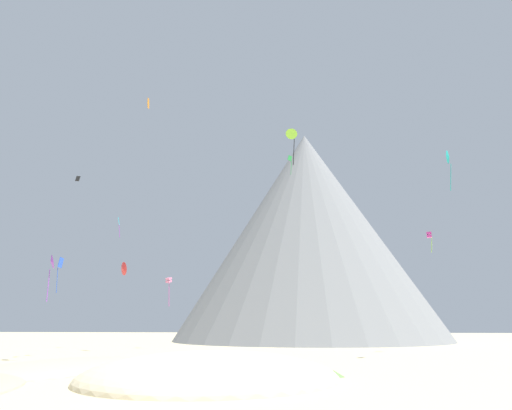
# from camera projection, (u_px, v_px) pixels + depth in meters

# --- Properties ---
(ground_plane) EXTENTS (400.00, 400.00, 0.00)m
(ground_plane) POSITION_uv_depth(u_px,v_px,m) (159.00, 406.00, 24.48)
(ground_plane) COLOR beige
(dune_foreground_left) EXTENTS (27.78, 27.96, 4.33)m
(dune_foreground_left) POSITION_uv_depth(u_px,v_px,m) (210.00, 381.00, 35.46)
(dune_foreground_left) COLOR beige
(dune_foreground_left) RESTS_ON ground_plane
(dune_midground) EXTENTS (17.87, 28.21, 1.75)m
(dune_midground) POSITION_uv_depth(u_px,v_px,m) (60.00, 370.00, 43.82)
(dune_midground) COLOR #CCBA8E
(dune_midground) RESTS_ON ground_plane
(bush_scatter_east) EXTENTS (1.43, 1.43, 0.49)m
(bush_scatter_east) POSITION_uv_depth(u_px,v_px,m) (292.00, 366.00, 44.53)
(bush_scatter_east) COLOR #477238
(bush_scatter_east) RESTS_ON ground_plane
(bush_far_right) EXTENTS (2.26, 2.26, 0.52)m
(bush_far_right) POSITION_uv_depth(u_px,v_px,m) (334.00, 374.00, 37.97)
(bush_far_right) COLOR #668C4C
(bush_far_right) RESTS_ON ground_plane
(bush_low_patch) EXTENTS (1.50, 1.50, 0.87)m
(bush_low_patch) POSITION_uv_depth(u_px,v_px,m) (220.00, 376.00, 34.63)
(bush_low_patch) COLOR #668C4C
(bush_low_patch) RESTS_ON ground_plane
(rock_massif) EXTENTS (91.60, 91.60, 54.53)m
(rock_massif) POSITION_uv_depth(u_px,v_px,m) (307.00, 235.00, 122.06)
(rock_massif) COLOR slate
(rock_massif) RESTS_ON ground_plane
(kite_black_high) EXTENTS (0.68, 0.35, 0.97)m
(kite_black_high) POSITION_uv_depth(u_px,v_px,m) (78.00, 179.00, 73.77)
(kite_black_high) COLOR black
(kite_red_low) EXTENTS (1.86, 1.88, 2.15)m
(kite_red_low) POSITION_uv_depth(u_px,v_px,m) (123.00, 269.00, 75.38)
(kite_red_low) COLOR red
(kite_teal_mid) EXTENTS (1.12, 1.71, 5.52)m
(kite_teal_mid) POSITION_uv_depth(u_px,v_px,m) (449.00, 158.00, 60.73)
(kite_teal_mid) COLOR teal
(kite_orange_high) EXTENTS (0.13, 0.72, 1.44)m
(kite_orange_high) POSITION_uv_depth(u_px,v_px,m) (148.00, 103.00, 65.87)
(kite_orange_high) COLOR orange
(kite_lime_mid) EXTENTS (1.31, 0.37, 4.26)m
(kite_lime_mid) POSITION_uv_depth(u_px,v_px,m) (292.00, 135.00, 51.94)
(kite_lime_mid) COLOR #8CD133
(kite_green_high) EXTENTS (0.84, 0.60, 3.65)m
(kite_green_high) POSITION_uv_depth(u_px,v_px,m) (290.00, 161.00, 83.60)
(kite_green_high) COLOR green
(kite_pink_low) EXTENTS (1.08, 1.12, 5.12)m
(kite_pink_low) POSITION_uv_depth(u_px,v_px,m) (169.00, 281.00, 83.46)
(kite_pink_low) COLOR pink
(kite_cyan_mid) EXTENTS (0.63, 0.80, 3.76)m
(kite_cyan_mid) POSITION_uv_depth(u_px,v_px,m) (119.00, 223.00, 85.56)
(kite_cyan_mid) COLOR #33BCDB
(kite_magenta_mid) EXTENTS (0.92, 0.91, 3.22)m
(kite_magenta_mid) POSITION_uv_depth(u_px,v_px,m) (429.00, 235.00, 73.05)
(kite_magenta_mid) COLOR #D1339E
(kite_violet_low) EXTENTS (1.50, 1.75, 5.57)m
(kite_violet_low) POSITION_uv_depth(u_px,v_px,m) (51.00, 263.00, 56.14)
(kite_violet_low) COLOR purple
(kite_blue_low) EXTENTS (0.46, 0.94, 4.63)m
(kite_blue_low) POSITION_uv_depth(u_px,v_px,m) (60.00, 267.00, 61.03)
(kite_blue_low) COLOR blue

